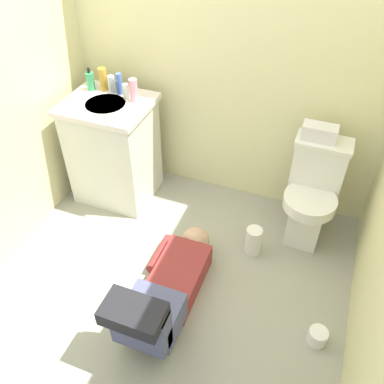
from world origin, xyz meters
TOP-DOWN VIEW (x-y plane):
  - ground_plane at (0.00, 0.00)m, footprint 2.74×3.07m
  - wall_back at (0.00, 1.08)m, footprint 2.40×0.08m
  - toilet at (0.74, 0.76)m, footprint 0.36×0.46m
  - vanity_cabinet at (-0.74, 0.68)m, footprint 0.60×0.52m
  - faucet at (-0.74, 0.82)m, footprint 0.02×0.02m
  - person_plumber at (0.06, -0.20)m, footprint 0.39×1.06m
  - tissue_box at (0.69, 0.85)m, footprint 0.22×0.11m
  - soap_dispenser at (-0.93, 0.80)m, footprint 0.06×0.06m
  - bottle_amber at (-0.84, 0.83)m, footprint 0.06×0.06m
  - bottle_clear at (-0.77, 0.82)m, footprint 0.05×0.05m
  - bottle_blue at (-0.70, 0.82)m, footprint 0.04×0.04m
  - bottle_white at (-0.63, 0.77)m, footprint 0.04×0.04m
  - bottle_pink at (-0.56, 0.76)m, footprint 0.06×0.06m
  - paper_towel_roll at (0.44, 0.44)m, footprint 0.11×0.11m
  - toilet_paper_roll at (0.96, -0.09)m, footprint 0.11×0.11m

SIDE VIEW (x-z plane):
  - ground_plane at x=0.00m, z-range -0.04..0.00m
  - toilet_paper_roll at x=0.96m, z-range 0.00..0.10m
  - paper_towel_roll at x=0.44m, z-range 0.00..0.21m
  - person_plumber at x=0.06m, z-range -0.08..0.44m
  - toilet at x=0.74m, z-range -0.01..0.74m
  - vanity_cabinet at x=-0.74m, z-range 0.01..0.83m
  - tissue_box at x=0.69m, z-range 0.75..0.85m
  - faucet at x=-0.74m, z-range 0.82..0.92m
  - bottle_white at x=-0.63m, z-range 0.82..0.93m
  - bottle_clear at x=-0.77m, z-range 0.82..0.94m
  - soap_dispenser at x=-0.93m, z-range 0.80..0.97m
  - bottle_blue at x=-0.70m, z-range 0.82..0.97m
  - bottle_pink at x=-0.56m, z-range 0.82..0.98m
  - bottle_amber at x=-0.84m, z-range 0.82..0.98m
  - wall_back at x=0.00m, z-range 0.00..2.40m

